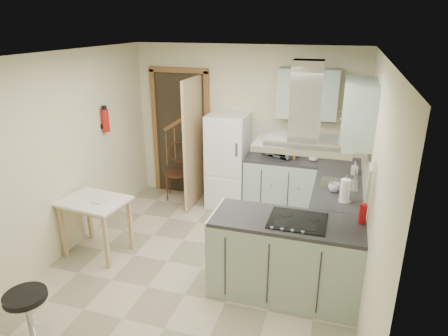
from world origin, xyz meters
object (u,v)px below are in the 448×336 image
(fridge, at_px, (228,161))
(peninsula, at_px, (285,257))
(drop_leaf_table, at_px, (97,227))
(stool, at_px, (29,317))
(extractor_hood, at_px, (303,144))
(microwave, at_px, (280,147))
(bentwood_chair, at_px, (177,173))

(fridge, height_order, peninsula, fridge)
(drop_leaf_table, height_order, stool, drop_leaf_table)
(fridge, height_order, extractor_hood, extractor_hood)
(stool, relative_size, microwave, 1.07)
(extractor_hood, bearing_deg, fridge, 123.79)
(peninsula, bearing_deg, drop_leaf_table, 177.18)
(drop_leaf_table, bearing_deg, extractor_hood, 3.78)
(extractor_hood, height_order, drop_leaf_table, extractor_hood)
(drop_leaf_table, relative_size, bentwood_chair, 0.93)
(peninsula, height_order, microwave, microwave)
(peninsula, distance_m, extractor_hood, 1.27)
(extractor_hood, relative_size, stool, 1.75)
(fridge, distance_m, drop_leaf_table, 2.24)
(extractor_hood, distance_m, drop_leaf_table, 2.85)
(bentwood_chair, xyz_separation_m, stool, (-0.02, -3.39, -0.17))
(drop_leaf_table, distance_m, microwave, 2.85)
(drop_leaf_table, bearing_deg, bentwood_chair, 88.00)
(extractor_hood, distance_m, microwave, 2.23)
(drop_leaf_table, bearing_deg, fridge, 64.05)
(stool, bearing_deg, microwave, 63.34)
(fridge, relative_size, stool, 2.91)
(peninsula, distance_m, bentwood_chair, 2.93)
(fridge, relative_size, microwave, 3.11)
(microwave, bearing_deg, bentwood_chair, -154.97)
(bentwood_chair, relative_size, microwave, 1.78)
(drop_leaf_table, height_order, bentwood_chair, bentwood_chair)
(bentwood_chair, bearing_deg, peninsula, -60.94)
(extractor_hood, height_order, stool, extractor_hood)
(peninsula, bearing_deg, fridge, 121.74)
(drop_leaf_table, bearing_deg, microwave, 50.86)
(fridge, xyz_separation_m, bentwood_chair, (-0.90, 0.03, -0.32))
(bentwood_chair, bearing_deg, extractor_hood, -59.63)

